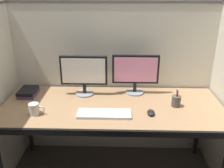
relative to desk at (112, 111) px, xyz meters
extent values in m
cube|color=beige|center=(0.00, 0.46, 0.08)|extent=(2.20, 0.05, 1.55)
cube|color=#605B56|center=(0.00, 0.46, 0.87)|extent=(2.21, 0.06, 0.02)
cube|color=#997551|center=(0.00, 0.01, 0.03)|extent=(1.90, 0.80, 0.04)
cube|color=black|center=(0.00, -0.38, 0.03)|extent=(1.90, 0.02, 0.05)
cylinder|color=black|center=(-0.89, -0.33, -0.34)|extent=(0.04, 0.04, 0.70)
cylinder|color=black|center=(-0.89, 0.35, -0.34)|extent=(0.04, 0.04, 0.70)
cylinder|color=black|center=(0.89, 0.35, -0.34)|extent=(0.04, 0.04, 0.70)
cylinder|color=gray|center=(-0.26, 0.24, 0.06)|extent=(0.17, 0.17, 0.01)
cylinder|color=black|center=(-0.26, 0.24, 0.11)|extent=(0.03, 0.03, 0.09)
cube|color=black|center=(-0.26, 0.24, 0.29)|extent=(0.43, 0.03, 0.27)
cube|color=silver|center=(-0.26, 0.22, 0.29)|extent=(0.39, 0.01, 0.23)
cylinder|color=gray|center=(0.21, 0.28, 0.06)|extent=(0.17, 0.17, 0.01)
cylinder|color=black|center=(0.21, 0.28, 0.11)|extent=(0.03, 0.03, 0.09)
cube|color=black|center=(0.21, 0.28, 0.29)|extent=(0.43, 0.03, 0.27)
cube|color=pink|center=(0.21, 0.27, 0.29)|extent=(0.39, 0.01, 0.23)
cube|color=silver|center=(-0.06, -0.16, 0.06)|extent=(0.43, 0.15, 0.02)
ellipsoid|color=black|center=(0.32, -0.13, 0.07)|extent=(0.06, 0.10, 0.03)
cylinder|color=#59595B|center=(0.32, -0.11, 0.08)|extent=(0.01, 0.01, 0.01)
cylinder|color=#4C4742|center=(0.55, 0.02, 0.10)|extent=(0.08, 0.08, 0.09)
cylinder|color=red|center=(0.54, 0.01, 0.13)|extent=(0.01, 0.01, 0.14)
cylinder|color=#263FB2|center=(0.55, 0.03, 0.13)|extent=(0.01, 0.01, 0.14)
cylinder|color=black|center=(0.55, 0.01, 0.13)|extent=(0.01, 0.01, 0.14)
cube|color=#4C3366|center=(-0.79, 0.20, 0.06)|extent=(0.15, 0.21, 0.03)
cube|color=black|center=(-0.79, 0.20, 0.10)|extent=(0.15, 0.21, 0.03)
cylinder|color=silver|center=(-0.61, -0.16, 0.10)|extent=(0.08, 0.08, 0.09)
torus|color=silver|center=(-0.56, -0.16, 0.10)|extent=(0.06, 0.01, 0.06)
camera|label=1|loc=(0.06, -1.90, 1.04)|focal=40.06mm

